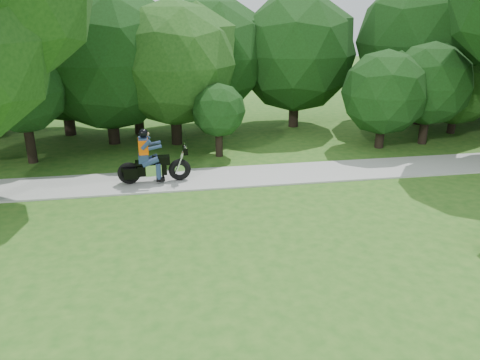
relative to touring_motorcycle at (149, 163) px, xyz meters
name	(u,v)px	position (x,y,z in m)	size (l,w,h in m)	color
ground	(386,299)	(4.99, -7.86, -0.76)	(100.00, 100.00, 0.00)	#285E1B
walkway	(287,174)	(4.99, 0.14, -0.73)	(60.00, 2.20, 0.06)	#AAAAA4
tree_line	(274,55)	(5.95, 6.68, 2.91)	(40.66, 11.02, 7.73)	black
touring_motorcycle	(149,163)	(0.00, 0.00, 0.00)	(2.54, 0.78, 1.94)	black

